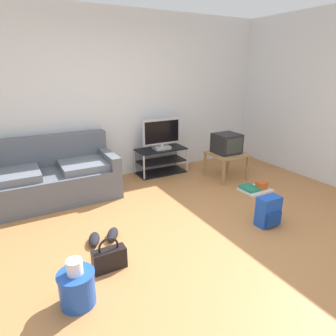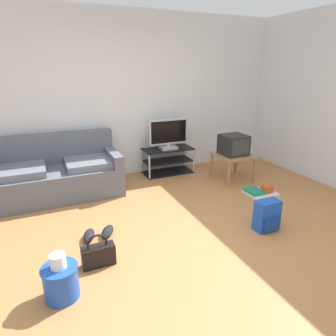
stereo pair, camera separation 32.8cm
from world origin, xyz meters
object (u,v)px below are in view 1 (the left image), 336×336
at_px(handbag, 109,258).
at_px(sneakers_pair, 104,237).
at_px(side_table, 226,157).
at_px(backpack, 268,211).
at_px(floor_tray, 255,188).
at_px(cleaning_bucket, 77,286).
at_px(flat_tv, 162,134).
at_px(crt_tv, 227,143).
at_px(couch, 51,178).
at_px(tv_stand, 161,161).

distance_m(handbag, sneakers_pair, 0.51).
relative_size(side_table, backpack, 1.55).
relative_size(side_table, floor_tray, 1.27).
height_order(cleaning_bucket, floor_tray, cleaning_bucket).
distance_m(flat_tv, sneakers_pair, 2.36).
bearing_deg(crt_tv, flat_tv, 139.93).
height_order(crt_tv, handbag, crt_tv).
bearing_deg(handbag, couch, 96.48).
xyz_separation_m(couch, handbag, (0.22, -1.94, -0.21)).
bearing_deg(backpack, couch, 154.92).
distance_m(flat_tv, handbag, 2.77).
relative_size(flat_tv, crt_tv, 1.77).
height_order(tv_stand, sneakers_pair, tv_stand).
xyz_separation_m(tv_stand, floor_tray, (0.89, -1.44, -0.19)).
height_order(flat_tv, sneakers_pair, flat_tv).
bearing_deg(sneakers_pair, tv_stand, 46.01).
bearing_deg(flat_tv, couch, -174.54).
bearing_deg(side_table, flat_tv, 139.31).
distance_m(tv_stand, crt_tv, 1.20).
height_order(side_table, backpack, side_table).
distance_m(couch, tv_stand, 1.91).
height_order(crt_tv, cleaning_bucket, crt_tv).
xyz_separation_m(couch, floor_tray, (2.79, -1.24, -0.28)).
height_order(crt_tv, sneakers_pair, crt_tv).
bearing_deg(backpack, cleaning_bucket, -157.26).
bearing_deg(flat_tv, crt_tv, -40.07).
xyz_separation_m(crt_tv, floor_tray, (0.04, -0.70, -0.57)).
height_order(tv_stand, side_table, tv_stand).
bearing_deg(handbag, flat_tv, 51.62).
bearing_deg(tv_stand, couch, -173.87).
bearing_deg(handbag, crt_tv, 28.84).
distance_m(backpack, cleaning_bucket, 2.31).
relative_size(handbag, cleaning_bucket, 0.81).
bearing_deg(tv_stand, side_table, -41.54).
bearing_deg(side_table, backpack, -111.38).
distance_m(handbag, floor_tray, 2.66).
distance_m(side_table, handbag, 2.90).
relative_size(couch, flat_tv, 2.55).
distance_m(backpack, sneakers_pair, 1.96).
distance_m(crt_tv, cleaning_bucket, 3.38).
bearing_deg(couch, cleaning_bucket, -93.66).
bearing_deg(backpack, side_table, 87.27).
bearing_deg(tv_stand, handbag, -128.09).
distance_m(tv_stand, floor_tray, 1.71).
bearing_deg(couch, handbag, -83.52).
bearing_deg(floor_tray, cleaning_bucket, -161.24).
relative_size(cleaning_bucket, floor_tray, 0.92).
height_order(flat_tv, cleaning_bucket, flat_tv).
bearing_deg(flat_tv, cleaning_bucket, -130.19).
distance_m(flat_tv, backpack, 2.33).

